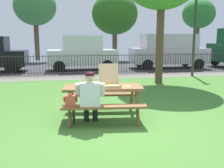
% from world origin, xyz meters
% --- Properties ---
extents(ground, '(28.00, 11.89, 0.02)m').
position_xyz_m(ground, '(0.00, 1.94, -0.01)').
color(ground, '#477C31').
extents(cobblestone_walkway, '(28.00, 1.40, 0.01)m').
position_xyz_m(cobblestone_walkway, '(0.00, 7.19, -0.00)').
color(cobblestone_walkway, slate).
extents(street_asphalt, '(28.00, 7.39, 0.01)m').
position_xyz_m(street_asphalt, '(0.00, 11.58, -0.01)').
color(street_asphalt, '#38383D').
extents(picnic_table_foreground, '(1.94, 1.66, 0.79)m').
position_xyz_m(picnic_table_foreground, '(-0.21, 0.80, 0.60)').
color(picnic_table_foreground, brown).
rests_on(picnic_table_foreground, ground).
extents(pizza_box_open, '(0.50, 0.59, 0.50)m').
position_xyz_m(pizza_box_open, '(-0.06, 0.79, 0.86)').
color(pizza_box_open, tan).
rests_on(pizza_box_open, picnic_table_foreground).
extents(pizza_slice_on_table, '(0.26, 0.27, 0.02)m').
position_xyz_m(pizza_slice_on_table, '(0.33, 0.78, 0.78)').
color(pizza_slice_on_table, '#F8C95C').
rests_on(pizza_slice_on_table, picnic_table_foreground).
extents(adult_at_table, '(0.63, 0.62, 1.19)m').
position_xyz_m(adult_at_table, '(-0.55, 0.33, 0.66)').
color(adult_at_table, black).
rests_on(adult_at_table, ground).
extents(child_at_table, '(0.30, 0.30, 0.80)m').
position_xyz_m(child_at_table, '(-0.97, 0.34, 0.49)').
color(child_at_table, '#343434').
rests_on(child_at_table, ground).
extents(iron_fence_streetside, '(21.10, 0.03, 1.07)m').
position_xyz_m(iron_fence_streetside, '(0.00, 7.89, 0.54)').
color(iron_fence_streetside, '#2D2823').
rests_on(iron_fence_streetside, ground).
extents(lamp_post_walkway, '(0.28, 0.28, 4.27)m').
position_xyz_m(lamp_post_walkway, '(5.09, 6.71, 2.59)').
color(lamp_post_walkway, '#2D382D').
rests_on(lamp_post_walkway, ground).
extents(parked_car_center, '(3.95, 1.92, 1.98)m').
position_xyz_m(parked_car_center, '(-0.12, 9.94, 1.01)').
color(parked_car_center, silver).
rests_on(parked_car_center, ground).
extents(parked_car_right, '(4.64, 2.03, 2.08)m').
position_xyz_m(parked_car_right, '(5.14, 9.94, 1.10)').
color(parked_car_right, '#BEB2C2').
rests_on(parked_car_right, ground).
extents(far_tree_midleft, '(3.38, 3.38, 5.88)m').
position_xyz_m(far_tree_midleft, '(-3.39, 17.20, 4.32)').
color(far_tree_midleft, brown).
rests_on(far_tree_midleft, ground).
extents(far_tree_center, '(3.90, 3.90, 5.62)m').
position_xyz_m(far_tree_center, '(3.16, 17.20, 3.85)').
color(far_tree_center, brown).
rests_on(far_tree_center, ground).
extents(far_tree_midright, '(2.92, 2.92, 5.31)m').
position_xyz_m(far_tree_midright, '(10.90, 17.20, 3.96)').
color(far_tree_midright, brown).
rests_on(far_tree_midright, ground).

